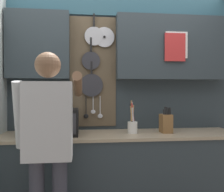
{
  "coord_description": "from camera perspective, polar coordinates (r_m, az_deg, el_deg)",
  "views": [
    {
      "loc": [
        -0.42,
        -2.59,
        1.36
      ],
      "look_at": [
        -0.09,
        0.2,
        1.31
      ],
      "focal_mm": 40.0,
      "sensor_mm": 36.0,
      "label": 1
    }
  ],
  "objects": [
    {
      "name": "back_wall_unit",
      "position": [
        2.91,
        2.17,
        4.5
      ],
      "size": [
        3.08,
        0.23,
        2.49
      ],
      "color": "#2D383D",
      "rests_on": "ground_plane"
    },
    {
      "name": "base_cabinet_counter",
      "position": [
        2.77,
        2.46,
        -18.05
      ],
      "size": [
        2.51,
        0.63,
        0.92
      ],
      "color": "#2D383D",
      "rests_on": "ground_plane"
    },
    {
      "name": "microwave",
      "position": [
        2.61,
        -12.97,
        -5.77
      ],
      "size": [
        0.48,
        0.4,
        0.26
      ],
      "color": "black",
      "rests_on": "base_cabinet_counter"
    },
    {
      "name": "knife_block",
      "position": [
        2.75,
        12.22,
        -6.08
      ],
      "size": [
        0.11,
        0.15,
        0.28
      ],
      "color": "brown",
      "rests_on": "base_cabinet_counter"
    },
    {
      "name": "person",
      "position": [
        2.09,
        -14.35,
        -9.04
      ],
      "size": [
        0.54,
        0.65,
        1.68
      ],
      "color": "#383842",
      "rests_on": "ground_plane"
    },
    {
      "name": "utensil_crock",
      "position": [
        2.66,
        4.69,
        -6.59
      ],
      "size": [
        0.1,
        0.11,
        0.35
      ],
      "color": "white",
      "rests_on": "base_cabinet_counter"
    }
  ]
}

